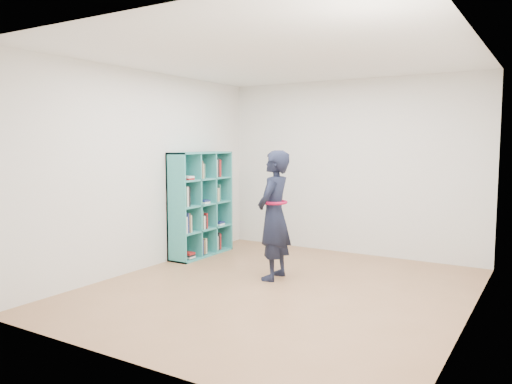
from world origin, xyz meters
The scene contains 9 objects.
floor centered at (0.00, 0.00, 0.00)m, with size 4.50×4.50×0.00m, color #926742.
ceiling centered at (0.00, 0.00, 2.60)m, with size 4.50×4.50×0.00m, color white.
wall_left centered at (-2.00, 0.00, 1.30)m, with size 0.02×4.50×2.60m, color silver.
wall_right centered at (2.00, 0.00, 1.30)m, with size 0.02×4.50×2.60m, color silver.
wall_back centered at (0.00, 2.25, 1.30)m, with size 4.00×0.02×2.60m, color silver.
wall_front centered at (0.00, -2.25, 1.30)m, with size 4.00×0.02×2.60m, color silver.
bookshelf centered at (-1.85, 0.94, 0.75)m, with size 0.34×1.15×1.53m.
person centered at (-0.27, 0.38, 0.79)m, with size 0.43×0.61×1.58m.
smartphone centered at (-0.42, 0.45, 0.89)m, with size 0.03×0.09×0.12m.
Camera 1 is at (2.66, -4.87, 1.67)m, focal length 35.00 mm.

